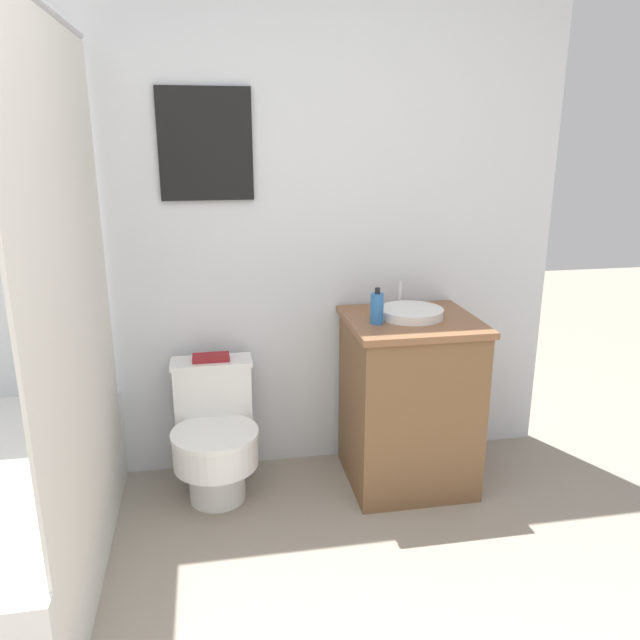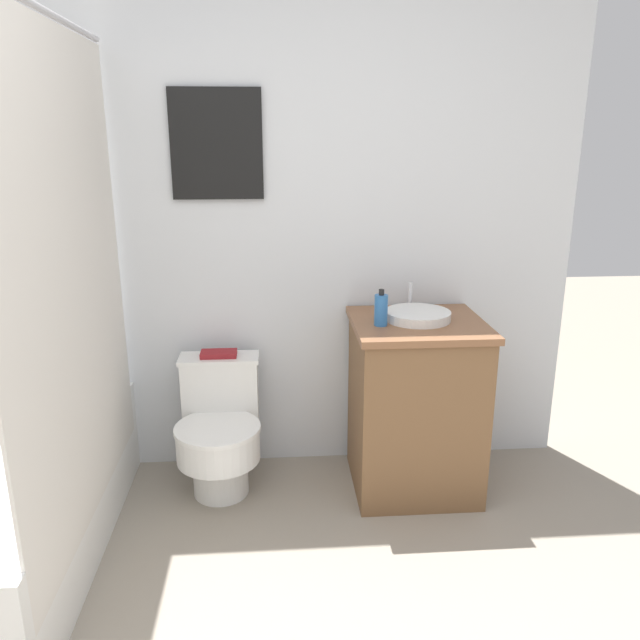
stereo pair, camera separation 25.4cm
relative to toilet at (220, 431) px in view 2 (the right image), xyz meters
name	(u,v)px [view 2 (the right image)]	position (x,y,z in m)	size (l,w,h in m)	color
wall_back	(225,212)	(0.05, 0.28, 0.96)	(3.29, 0.07, 2.50)	silver
shower_area	(13,496)	(-0.74, -0.47, -0.01)	(0.67, 1.44, 1.98)	white
toilet	(220,431)	(0.00, 0.00, 0.00)	(0.38, 0.50, 0.61)	white
vanity	(415,405)	(0.90, -0.03, 0.11)	(0.58, 0.55, 0.81)	brown
sink	(418,315)	(0.90, -0.01, 0.54)	(0.29, 0.33, 0.13)	white
soap_bottle	(381,310)	(0.72, -0.08, 0.59)	(0.06, 0.06, 0.16)	#2D6BB2
book_on_tank	(219,354)	(0.00, 0.13, 0.33)	(0.17, 0.09, 0.02)	maroon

